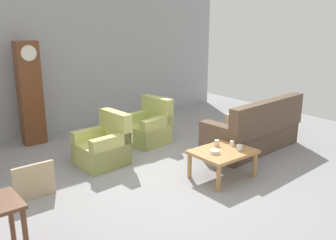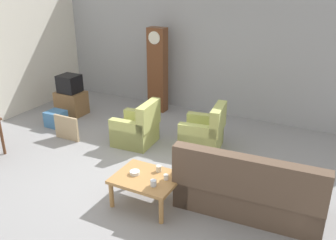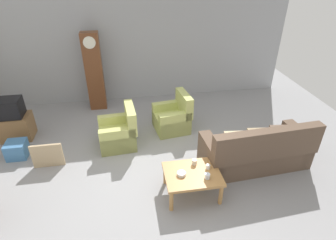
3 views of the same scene
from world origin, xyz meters
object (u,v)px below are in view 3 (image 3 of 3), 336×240
grandfather_clock (94,72)px  cup_white_porcelain (208,167)px  cup_blue_rimmed (207,176)px  storage_box_blue (17,150)px  coffee_table_wood (192,176)px  framed_picture_leaning (48,156)px  tv_crt (10,108)px  cup_cream_tall (194,162)px  bowl_white_stacked (181,174)px  armchair_olive_far (173,118)px  tv_stand_cabinet (17,127)px  couch_floral (256,152)px  armchair_olive_near (119,133)px

grandfather_clock → cup_white_porcelain: (2.08, -3.52, -0.54)m
cup_blue_rimmed → storage_box_blue: bearing=153.5°
storage_box_blue → coffee_table_wood: bearing=-25.7°
cup_white_porcelain → cup_blue_rimmed: bearing=-109.1°
grandfather_clock → framed_picture_leaning: grandfather_clock is taller
grandfather_clock → tv_crt: 2.16m
coffee_table_wood → cup_blue_rimmed: size_ratio=10.58×
cup_cream_tall → bowl_white_stacked: cup_cream_tall is taller
armchair_olive_far → cup_cream_tall: armchair_olive_far is taller
cup_blue_rimmed → bowl_white_stacked: (-0.41, 0.15, -0.02)m
coffee_table_wood → grandfather_clock: size_ratio=0.46×
coffee_table_wood → tv_crt: (-3.56, 2.38, 0.39)m
coffee_table_wood → tv_stand_cabinet: tv_stand_cabinet is taller
coffee_table_wood → framed_picture_leaning: 2.91m
tv_crt → cup_blue_rimmed: (3.77, -2.54, -0.27)m
grandfather_clock → tv_crt: size_ratio=4.32×
grandfather_clock → framed_picture_leaning: bearing=-109.8°
framed_picture_leaning → storage_box_blue: size_ratio=1.51×
armchair_olive_far → tv_crt: 3.65m
storage_box_blue → tv_stand_cabinet: bearing=104.2°
storage_box_blue → cup_blue_rimmed: cup_blue_rimmed is taller
coffee_table_wood → armchair_olive_far: bearing=88.4°
coffee_table_wood → bowl_white_stacked: bearing=-176.5°
storage_box_blue → bowl_white_stacked: bearing=-27.3°
armchair_olive_far → tv_stand_cabinet: (-3.62, 0.24, -0.02)m
cup_white_porcelain → bowl_white_stacked: 0.50m
cup_blue_rimmed → cup_cream_tall: cup_cream_tall is taller
couch_floral → tv_stand_cabinet: size_ratio=3.16×
armchair_olive_far → framed_picture_leaning: (-2.71, -0.96, -0.05)m
cup_white_porcelain → bowl_white_stacked: bearing=-170.4°
couch_floral → tv_stand_cabinet: (-4.98, 1.87, -0.07)m
armchair_olive_near → cup_cream_tall: 1.99m
tv_stand_cabinet → framed_picture_leaning: 1.50m
bowl_white_stacked → grandfather_clock: bearing=113.8°
armchair_olive_near → grandfather_clock: 2.11m
grandfather_clock → tv_stand_cabinet: grandfather_clock is taller
couch_floral → grandfather_clock: size_ratio=1.04×
storage_box_blue → cup_white_porcelain: cup_white_porcelain is taller
couch_floral → coffee_table_wood: 1.51m
tv_crt → cup_blue_rimmed: 4.56m
storage_box_blue → cup_white_porcelain: (3.66, -1.55, 0.32)m
coffee_table_wood → bowl_white_stacked: bowl_white_stacked is taller
cup_white_porcelain → tv_crt: bearing=149.0°
framed_picture_leaning → storage_box_blue: bearing=148.7°
armchair_olive_far → grandfather_clock: grandfather_clock is taller
tv_stand_cabinet → grandfather_clock: bearing=34.4°
armchair_olive_near → tv_crt: size_ratio=1.92×
armchair_olive_near → tv_crt: bearing=163.6°
framed_picture_leaning → tv_crt: bearing=127.2°
tv_crt → cup_white_porcelain: size_ratio=5.96×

